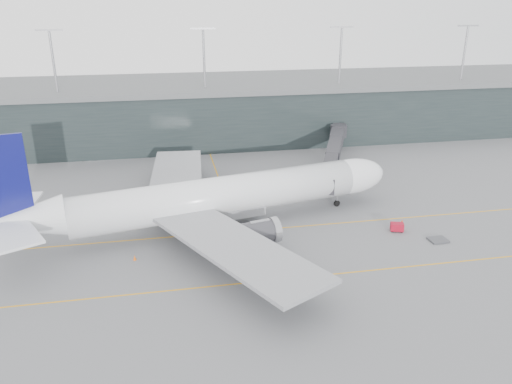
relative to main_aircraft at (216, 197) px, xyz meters
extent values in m
plane|color=#5A595E|center=(-1.92, 1.56, -5.32)|extent=(320.00, 320.00, 0.00)
cube|color=orange|center=(-1.92, -2.44, -5.31)|extent=(160.00, 0.25, 0.02)
cube|color=orange|center=(-1.92, -18.44, -5.31)|extent=(160.00, 0.25, 0.02)
cube|color=orange|center=(3.08, 21.56, -5.31)|extent=(0.25, 60.00, 0.02)
cube|color=black|center=(-1.92, 59.56, 1.68)|extent=(240.00, 35.00, 14.00)
cube|color=#56595A|center=(-1.92, 59.56, 9.28)|extent=(240.00, 36.00, 1.20)
cylinder|color=#9E9EA3|center=(-31.92, 49.56, 16.68)|extent=(0.60, 0.60, 14.00)
cylinder|color=#9E9EA3|center=(3.08, 49.56, 16.68)|extent=(0.60, 0.60, 14.00)
cylinder|color=#9E9EA3|center=(38.08, 49.56, 16.68)|extent=(0.60, 0.60, 14.00)
cylinder|color=#9E9EA3|center=(73.08, 49.56, 16.68)|extent=(0.60, 0.60, 14.00)
cylinder|color=white|center=(0.47, 0.10, 0.17)|extent=(47.98, 16.16, 6.43)
ellipsoid|color=white|center=(25.32, 5.36, 0.17)|extent=(14.53, 9.08, 6.43)
cone|color=white|center=(-28.43, -6.02, 0.90)|extent=(12.43, 8.40, 6.17)
cube|color=gray|center=(-0.54, -0.12, -2.32)|extent=(17.30, 8.50, 2.07)
cube|color=black|center=(29.17, 6.17, 1.21)|extent=(2.87, 3.51, 0.83)
cube|color=gray|center=(0.75, -16.26, -0.87)|extent=(22.33, 30.93, 0.57)
cylinder|color=#3B3B40|center=(4.54, -9.11, -2.63)|extent=(7.85, 5.05, 3.63)
cube|color=gray|center=(-5.90, 15.17, -0.87)|extent=(11.43, 30.64, 0.57)
cylinder|color=#3B3B40|center=(0.46, 10.16, -2.63)|extent=(7.85, 5.05, 3.63)
cube|color=#090B50|center=(-29.95, -6.34, 7.43)|extent=(6.70, 1.90, 12.44)
cube|color=white|center=(-28.27, -11.81, 1.41)|extent=(9.31, 10.90, 0.36)
cube|color=white|center=(-30.63, -0.65, 1.41)|extent=(6.19, 9.62, 0.36)
cylinder|color=black|center=(22.78, 4.82, -4.75)|extent=(1.20, 0.64, 1.14)
cylinder|color=#9E9EA3|center=(22.78, 4.82, -3.98)|extent=(0.31, 0.31, 2.70)
cylinder|color=black|center=(-2.56, -5.63, -4.65)|extent=(1.43, 0.79, 1.35)
cylinder|color=black|center=(-4.62, 4.11, -4.65)|extent=(1.43, 0.79, 1.35)
cube|color=#2B2B30|center=(19.96, 3.42, -0.19)|extent=(4.46, 4.68, 2.88)
cube|color=#2B2B30|center=(23.27, 11.28, -0.19)|extent=(7.55, 13.31, 2.57)
cube|color=#2B2B30|center=(28.44, 23.60, -0.19)|extent=(7.78, 13.41, 2.67)
cube|color=#2B2B30|center=(33.62, 35.91, -0.19)|extent=(8.02, 13.51, 2.77)
cylinder|color=#9E9EA3|center=(23.54, 11.95, -3.37)|extent=(0.51, 0.51, 3.90)
cube|color=#3B3B40|center=(23.54, 11.95, -4.96)|extent=(2.49, 2.22, 0.72)
cylinder|color=#2B2B30|center=(19.96, 42.06, -0.19)|extent=(4.11, 4.11, 3.08)
cylinder|color=#2B2B30|center=(19.96, 42.06, -3.47)|extent=(1.85, 1.85, 3.70)
cube|color=maroon|center=(28.92, -7.21, -4.52)|extent=(2.40, 1.91, 1.23)
cylinder|color=black|center=(28.05, -7.43, -5.13)|extent=(0.40, 0.25, 0.38)
cylinder|color=black|center=(29.49, -7.90, -5.13)|extent=(0.40, 0.25, 0.38)
cylinder|color=black|center=(28.35, -6.53, -5.13)|extent=(0.40, 0.25, 0.38)
cylinder|color=black|center=(29.79, -7.00, -5.13)|extent=(0.40, 0.25, 0.38)
cube|color=#3D3E43|center=(33.81, -11.71, -5.15)|extent=(2.97, 2.42, 0.29)
cube|color=#3B3B40|center=(-6.71, 10.71, -5.17)|extent=(2.25, 1.89, 0.21)
cube|color=#AAB0B6|center=(-6.71, 10.71, -4.23)|extent=(1.83, 1.74, 1.56)
cube|color=navy|center=(-6.71, 10.71, -3.42)|extent=(1.89, 1.80, 0.08)
cube|color=#3B3B40|center=(-4.59, 12.63, -5.18)|extent=(2.24, 2.01, 0.19)
cube|color=#AFB2BB|center=(-4.59, 12.63, -4.35)|extent=(1.86, 1.80, 1.39)
cube|color=navy|center=(-4.59, 12.63, -3.63)|extent=(1.91, 1.86, 0.07)
cube|color=#3B3B40|center=(-0.50, 12.33, -5.17)|extent=(2.44, 2.19, 0.20)
cube|color=#B4BAC1|center=(-0.50, 12.33, -4.26)|extent=(2.02, 1.96, 1.52)
cube|color=navy|center=(-0.50, 12.33, -3.47)|extent=(2.09, 2.02, 0.08)
cone|color=#F5370D|center=(31.22, -4.44, -4.97)|extent=(0.44, 0.44, 0.70)
cone|color=#F9380D|center=(8.02, -17.40, -4.92)|extent=(0.50, 0.50, 0.80)
cone|color=#D5420B|center=(5.93, 11.35, -4.99)|extent=(0.41, 0.41, 0.66)
cone|color=#ED5B0D|center=(-13.23, -9.13, -4.95)|extent=(0.47, 0.47, 0.74)
camera|label=1|loc=(-7.75, -75.97, 30.53)|focal=35.00mm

